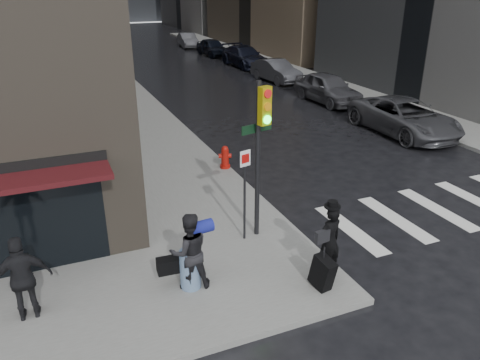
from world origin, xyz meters
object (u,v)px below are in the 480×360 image
at_px(parked_car_0, 404,117).
at_px(parked_car_4, 212,47).
at_px(man_overcoat, 328,246).
at_px(parked_car_3, 244,56).
at_px(man_jeans, 189,251).
at_px(parked_car_1, 328,88).
at_px(man_greycoat, 23,279).
at_px(traffic_light, 259,141).
at_px(fire_hydrant, 225,158).
at_px(parked_car_2, 276,71).
at_px(parked_car_5, 188,40).

bearing_deg(parked_car_0, parked_car_4, 90.29).
distance_m(man_overcoat, parked_car_3, 29.22).
xyz_separation_m(man_jeans, parked_car_1, (12.51, 13.92, -0.23)).
relative_size(man_greycoat, traffic_light, 0.44).
bearing_deg(fire_hydrant, man_overcoat, -92.33).
distance_m(fire_hydrant, parked_car_0, 9.22).
bearing_deg(parked_car_2, fire_hydrant, -129.24).
relative_size(traffic_light, parked_car_4, 0.94).
bearing_deg(parked_car_1, parked_car_2, 88.22).
relative_size(man_jeans, fire_hydrant, 2.17).
xyz_separation_m(parked_car_4, parked_car_5, (-0.38, 6.38, -0.05)).
xyz_separation_m(parked_car_3, parked_car_5, (-0.81, 12.76, -0.09)).
xyz_separation_m(man_greycoat, parked_car_3, (16.21, 26.38, -0.28)).
relative_size(fire_hydrant, parked_car_3, 0.15).
bearing_deg(man_jeans, parked_car_1, -128.66).
height_order(fire_hydrant, parked_car_5, parked_car_5).
xyz_separation_m(parked_car_2, parked_car_3, (0.40, 6.38, 0.06)).
distance_m(man_overcoat, parked_car_4, 35.17).
height_order(parked_car_0, parked_car_4, parked_car_0).
bearing_deg(parked_car_1, fire_hydrant, -142.65).
bearing_deg(traffic_light, man_jeans, -162.31).
height_order(man_jeans, traffic_light, traffic_light).
height_order(man_jeans, parked_car_3, man_jeans).
height_order(man_jeans, parked_car_0, man_jeans).
distance_m(man_greycoat, traffic_light, 6.05).
relative_size(man_jeans, man_greycoat, 0.98).
xyz_separation_m(parked_car_2, parked_car_5, (-0.41, 19.14, -0.03)).
height_order(man_overcoat, man_greycoat, man_overcoat).
relative_size(man_overcoat, man_jeans, 1.04).
relative_size(traffic_light, parked_car_2, 0.93).
xyz_separation_m(man_greycoat, traffic_light, (5.67, 1.17, 1.76)).
bearing_deg(parked_car_0, fire_hydrant, -172.65).
bearing_deg(parked_car_4, man_greycoat, -118.76).
bearing_deg(parked_car_5, parked_car_1, -83.29).
distance_m(traffic_light, parked_car_5, 39.25).
height_order(parked_car_2, parked_car_5, parked_car_2).
relative_size(man_greycoat, parked_car_4, 0.42).
bearing_deg(man_overcoat, traffic_light, -82.48).
xyz_separation_m(parked_car_0, parked_car_3, (0.42, 19.14, 0.01)).
xyz_separation_m(parked_car_0, parked_car_2, (0.02, 12.76, -0.05)).
height_order(traffic_light, parked_car_5, traffic_light).
xyz_separation_m(man_jeans, parked_car_4, (12.46, 33.06, -0.31)).
relative_size(man_greycoat, fire_hydrant, 2.20).
distance_m(traffic_light, parked_car_2, 21.48).
height_order(parked_car_3, parked_car_4, parked_car_3).
bearing_deg(parked_car_0, man_overcoat, -138.20).
bearing_deg(parked_car_1, man_greycoat, -141.24).
xyz_separation_m(parked_car_1, parked_car_2, (-0.02, 6.38, -0.09)).
bearing_deg(man_overcoat, parked_car_2, -123.08).
bearing_deg(parked_car_2, man_jeans, -127.45).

